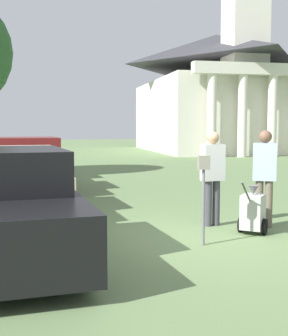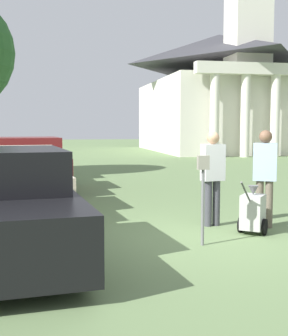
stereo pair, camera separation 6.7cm
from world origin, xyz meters
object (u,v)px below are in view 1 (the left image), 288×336
parking_meter (204,183)px  parked_car_cream (20,180)px  parked_car_white (31,160)px  parked_car_maroon (27,165)px  person_worker (213,172)px  equipment_cart (253,212)px  church (218,83)px  parked_car_black (5,205)px  person_supervisor (265,172)px

parking_meter → parked_car_cream: bearing=127.9°
parked_car_cream → parked_car_white: (0.00, 6.59, -0.00)m
parked_car_maroon → parking_meter: (3.01, -7.37, 0.26)m
parking_meter → person_worker: size_ratio=0.80×
parked_car_white → parking_meter: 10.89m
parking_meter → equipment_cart: 1.39m
church → parked_car_black: bearing=-116.3°
person_worker → parked_car_black: bearing=6.6°
parked_car_maroon → person_supervisor: size_ratio=2.69×
person_supervisor → parked_car_white: bearing=-36.7°
person_supervisor → equipment_cart: size_ratio=1.80×
equipment_cart → parked_car_white: bearing=151.1°
parked_car_maroon → church: church is taller
parked_car_black → equipment_cart: parked_car_black is taller
parking_meter → church: church is taller
parked_car_white → person_supervisor: (4.54, -9.41, 0.37)m
equipment_cart → person_supervisor: bearing=85.3°
church → parking_meter: bearing=-110.7°
parked_car_black → parked_car_maroon: parked_car_maroon is taller
parked_car_maroon → person_worker: 7.04m
parked_car_white → person_worker: person_worker is taller
parked_car_cream → person_supervisor: size_ratio=2.66×
parked_car_white → equipment_cart: parked_car_white is taller
parking_meter → church: bearing=69.3°
parked_car_white → person_worker: 9.82m
parked_car_white → equipment_cart: (4.11, -9.86, -0.27)m
parking_meter → church: size_ratio=0.06×
person_worker → church: size_ratio=0.08×
parking_meter → equipment_cart: (1.10, 0.59, -0.60)m
parked_car_cream → parked_car_maroon: bearing=83.5°
parked_car_cream → parked_car_maroon: size_ratio=0.99×
parked_car_black → parked_car_maroon: size_ratio=1.12×
person_worker → church: (9.48, 25.41, 4.12)m
parked_car_black → parked_car_white: size_ratio=1.01×
parked_car_cream → parking_meter: parking_meter is taller
parked_car_cream → person_worker: 4.44m
parking_meter → church: (10.11, 26.76, 4.15)m
equipment_cart → church: bearing=109.5°
parked_car_white → person_worker: size_ratio=3.04×
parked_car_black → parked_car_white: (0.00, 10.22, -0.05)m
person_worker → parked_car_white: bearing=-78.7°
parked_car_cream → person_worker: size_ratio=2.70×
parking_meter → person_worker: person_worker is taller
person_worker → equipment_cart: person_worker is taller
parked_car_cream → church: church is taller
parked_car_cream → person_supervisor: person_supervisor is taller
person_worker → person_supervisor: 0.95m
parking_meter → equipment_cart: bearing=28.3°
parked_car_white → person_supervisor: 10.45m
parked_car_black → parked_car_white: 10.22m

